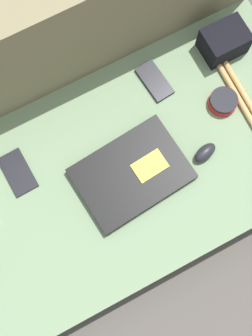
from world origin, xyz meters
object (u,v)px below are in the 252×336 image
speaker_puck (223,101)px  camera_pouch (224,41)px  phone_black (155,81)px  laptop (132,174)px  computer_mouse (205,153)px  phone_small (18,172)px

speaker_puck → camera_pouch: 0.18m
speaker_puck → phone_black: bearing=133.0°
laptop → camera_pouch: camera_pouch is taller
camera_pouch → computer_mouse: bearing=-129.0°
computer_mouse → camera_pouch: bearing=37.7°
phone_small → camera_pouch: camera_pouch is taller
camera_pouch → laptop: bearing=-152.7°
laptop → phone_black: laptop is taller
phone_black → phone_small: phone_black is taller
phone_black → phone_small: bearing=-177.6°
speaker_puck → computer_mouse: bearing=-138.9°
computer_mouse → phone_small: size_ratio=0.61×
phone_black → camera_pouch: size_ratio=1.00×
computer_mouse → speaker_puck: computer_mouse is taller
computer_mouse → phone_black: computer_mouse is taller
computer_mouse → phone_small: (-0.48, 0.20, -0.01)m
computer_mouse → speaker_puck: bearing=27.8°
laptop → phone_black: (0.19, 0.21, -0.01)m
laptop → computer_mouse: size_ratio=4.05×
speaker_puck → phone_small: 0.61m
laptop → phone_small: laptop is taller
speaker_puck → phone_black: (-0.14, 0.15, -0.01)m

